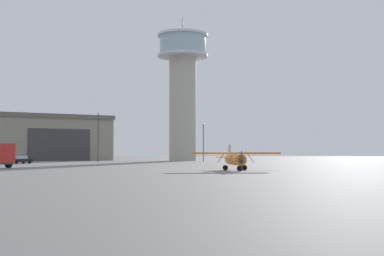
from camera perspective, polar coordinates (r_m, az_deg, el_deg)
ground_plane at (r=55.29m, az=3.26°, el=-4.83°), size 400.00×400.00×0.00m
control_tower at (r=118.95m, az=-1.06°, el=5.06°), size 11.84×11.84×33.79m
hangar at (r=127.94m, az=-15.75°, el=-1.11°), size 32.60×30.58×10.79m
airplane_orange at (r=56.10m, az=4.89°, el=-3.41°), size 9.90×7.73×2.91m
car_black at (r=91.38m, az=-18.90°, el=-3.39°), size 3.65×4.40×1.37m
light_post_west at (r=107.74m, az=1.29°, el=-1.17°), size 0.44×0.44×8.29m
light_post_north at (r=101.07m, az=-10.56°, el=-0.51°), size 0.44×0.44×10.00m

